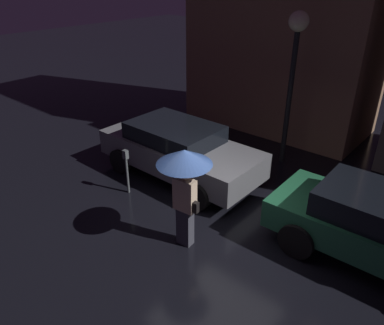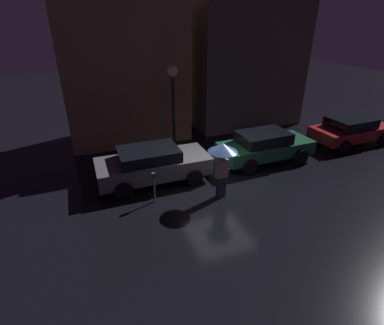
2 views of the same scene
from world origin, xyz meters
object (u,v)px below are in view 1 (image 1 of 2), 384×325
Objects in this scene: parked_car_grey at (179,149)px; pedestrian_with_umbrella at (185,172)px; parking_meter at (127,167)px; street_lamp_near at (295,51)px.

pedestrian_with_umbrella is at bearing -45.02° from parked_car_grey.
parking_meter is at bearing -18.11° from pedestrian_with_umbrella.
parking_meter is at bearing -117.43° from street_lamp_near.
parked_car_grey reaches higher than parking_meter.
parked_car_grey is 1.54m from parking_meter.
parking_meter is at bearing -102.84° from parked_car_grey.
street_lamp_near is at bearing -91.72° from pedestrian_with_umbrella.
pedestrian_with_umbrella is 4.82m from street_lamp_near.
pedestrian_with_umbrella is at bearing -12.97° from parking_meter.
pedestrian_with_umbrella reaches higher than parking_meter.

